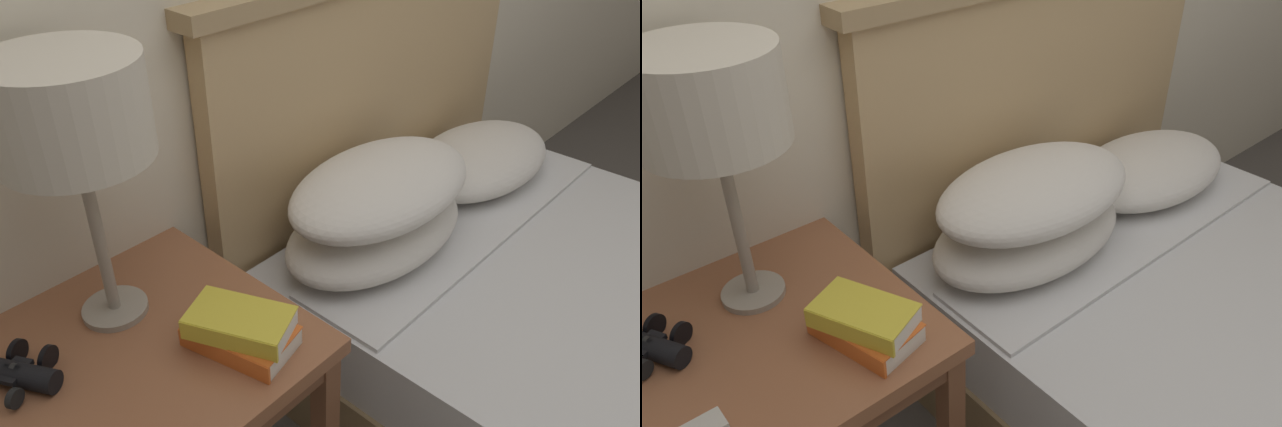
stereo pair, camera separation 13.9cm
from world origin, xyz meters
TOP-DOWN VIEW (x-y plane):
  - nightstand at (-0.59, 0.67)m, footprint 0.58×0.58m
  - bed at (0.43, 0.10)m, footprint 1.36×1.90m
  - table_lamp at (-0.57, 0.78)m, footprint 0.27×0.27m
  - book_on_nightstand at (-0.46, 0.52)m, footprint 0.16×0.22m
  - book_stacked_on_top at (-0.46, 0.52)m, footprint 0.18×0.22m
  - binoculars_pair at (-0.78, 0.74)m, footprint 0.16×0.16m

SIDE VIEW (x-z plane):
  - bed at x=0.43m, z-range -0.29..0.82m
  - nightstand at x=-0.59m, z-range 0.22..0.82m
  - book_on_nightstand at x=-0.46m, z-range 0.60..0.64m
  - binoculars_pair at x=-0.78m, z-range 0.60..0.65m
  - book_stacked_on_top at x=-0.46m, z-range 0.64..0.68m
  - table_lamp at x=-0.57m, z-range 0.77..1.30m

